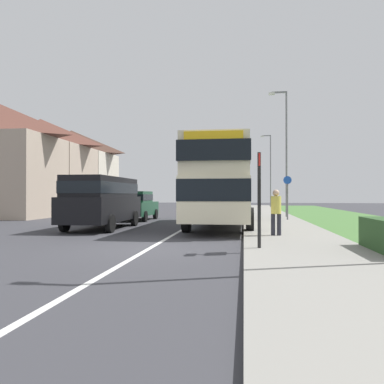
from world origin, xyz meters
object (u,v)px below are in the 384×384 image
Objects in this scene: bus_stop_sign at (259,193)px; street_lamp_mid at (285,146)px; parked_car_dark_green at (135,204)px; street_lamp_near at (384,41)px; double_decker_bus at (222,181)px; cycle_route_sign at (287,196)px; parked_van_black at (103,198)px; street_lamp_far at (270,167)px; pedestrian_at_stop at (276,210)px.

street_lamp_mid is (2.15, 14.27, 2.99)m from bus_stop_sign.
street_lamp_near is at bearing -55.94° from parked_car_dark_green.
cycle_route_sign is at bearing 47.12° from double_decker_bus.
bus_stop_sign is (1.41, -7.77, -0.60)m from double_decker_bus.
street_lamp_near is at bearing -38.13° from bus_stop_sign.
cycle_route_sign is at bearing 80.15° from bus_stop_sign.
parked_van_black is at bearing -88.48° from parked_car_dark_green.
bus_stop_sign is at bearing -98.56° from street_lamp_mid.
cycle_route_sign is at bearing -91.28° from street_lamp_far.
cycle_route_sign is 22.17m from street_lamp_far.
street_lamp_near is (2.42, -1.90, 3.06)m from bus_stop_sign.
street_lamp_far is at bearing 89.90° from street_lamp_near.
street_lamp_mid is at bearing 16.89° from parked_car_dark_green.
street_lamp_mid reaches higher than bus_stop_sign.
street_lamp_mid reaches higher than parked_car_dark_green.
parked_van_black reaches higher than parked_car_dark_green.
double_decker_bus is 7.92m from bus_stop_sign.
pedestrian_at_stop is 0.21× the size of street_lamp_near.
street_lamp_far is at bearing 86.61° from pedestrian_at_stop.
bus_stop_sign is at bearing -42.64° from parked_van_black.
double_decker_bus is at bearing -35.83° from parked_car_dark_green.
parked_car_dark_green is 1.62× the size of cycle_route_sign.
street_lamp_near is at bearing -89.04° from street_lamp_mid.
cycle_route_sign is at bearing -1.01° from parked_car_dark_green.
pedestrian_at_stop is (7.38, -8.44, 0.05)m from parked_car_dark_green.
bus_stop_sign is at bearing -99.85° from cycle_route_sign.
pedestrian_at_stop is (7.24, -2.89, -0.36)m from parked_van_black.
street_lamp_near is at bearing -88.15° from cycle_route_sign.
pedestrian_at_stop is at bearing -97.48° from street_lamp_mid.
street_lamp_far is at bearing 89.01° from street_lamp_mid.
street_lamp_mid reaches higher than cycle_route_sign.
street_lamp_near is 0.99× the size of street_lamp_far.
street_lamp_near is at bearing -90.10° from street_lamp_far.
cycle_route_sign is at bearing 81.08° from pedestrian_at_stop.
bus_stop_sign is 4.34m from street_lamp_near.
bus_stop_sign is 14.74m from street_lamp_mid.
street_lamp_mid is at bearing -90.99° from street_lamp_far.
parked_van_black is at bearing -147.69° from cycle_route_sign.
pedestrian_at_stop is 0.20× the size of street_lamp_far.
parked_van_black is 0.66× the size of street_lamp_far.
double_decker_bus is 3.93× the size of bus_stop_sign.
bus_stop_sign is 0.32× the size of street_lamp_far.
street_lamp_far reaches higher than parked_car_dark_green.
cycle_route_sign is 0.32× the size of street_lamp_mid.
double_decker_bus is 5.05m from cycle_route_sign.
bus_stop_sign is at bearing -59.97° from parked_car_dark_green.
parked_car_dark_green is 0.50× the size of street_lamp_far.
parked_van_black is at bearing -108.28° from street_lamp_far.
street_lamp_mid reaches higher than parked_van_black.
street_lamp_near is at bearing -41.49° from parked_van_black.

